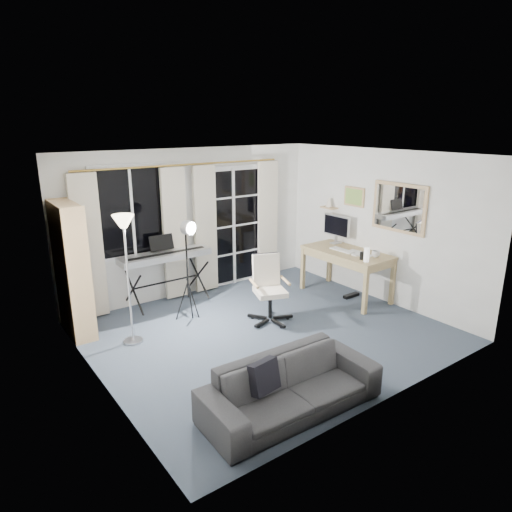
{
  "coord_description": "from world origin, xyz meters",
  "views": [
    {
      "loc": [
        -3.49,
        -4.55,
        2.8
      ],
      "look_at": [
        0.08,
        0.35,
        1.0
      ],
      "focal_mm": 32.0,
      "sensor_mm": 36.0,
      "label": 1
    }
  ],
  "objects": [
    {
      "name": "floor",
      "position": [
        0.0,
        0.0,
        -0.01
      ],
      "size": [
        4.5,
        4.0,
        0.02
      ],
      "primitive_type": "cube",
      "color": "#3B4557",
      "rests_on": "ground"
    },
    {
      "name": "monitor",
      "position": [
        2.08,
        0.77,
        1.07
      ],
      "size": [
        0.19,
        0.56,
        0.49
      ],
      "rotation": [
        0.0,
        0.0,
        0.02
      ],
      "color": "silver",
      "rests_on": "desk"
    },
    {
      "name": "keyboard_piano",
      "position": [
        -0.67,
        1.7,
        0.79
      ],
      "size": [
        1.44,
        0.7,
        1.04
      ],
      "rotation": [
        0.0,
        0.0,
        0.01
      ],
      "color": "black",
      "rests_on": "floor"
    },
    {
      "name": "wall_shelf",
      "position": [
        2.16,
        1.05,
        1.41
      ],
      "size": [
        0.16,
        0.3,
        0.18
      ],
      "color": "tan",
      "rests_on": "floor"
    },
    {
      "name": "framed_print",
      "position": [
        2.23,
        0.55,
        1.6
      ],
      "size": [
        0.03,
        0.42,
        0.32
      ],
      "color": "tan",
      "rests_on": "floor"
    },
    {
      "name": "curtains",
      "position": [
        -0.14,
        1.88,
        1.09
      ],
      "size": [
        3.6,
        0.07,
        2.13
      ],
      "color": "gold",
      "rests_on": "floor"
    },
    {
      "name": "bookshelf",
      "position": [
        -2.12,
        1.52,
        0.86
      ],
      "size": [
        0.3,
        0.85,
        1.81
      ],
      "rotation": [
        0.0,
        0.0,
        -0.02
      ],
      "color": "tan",
      "rests_on": "floor"
    },
    {
      "name": "french_door",
      "position": [
        0.75,
        1.97,
        1.03
      ],
      "size": [
        1.32,
        0.09,
        2.11
      ],
      "color": "white",
      "rests_on": "floor"
    },
    {
      "name": "window",
      "position": [
        -1.05,
        1.97,
        1.5
      ],
      "size": [
        1.2,
        0.08,
        1.4
      ],
      "color": "white",
      "rests_on": "floor"
    },
    {
      "name": "studio_light",
      "position": [
        -0.63,
        1.0,
        1.21
      ],
      "size": [
        0.34,
        0.34,
        1.51
      ],
      "rotation": [
        0.0,
        0.0,
        0.36
      ],
      "color": "black",
      "rests_on": "floor"
    },
    {
      "name": "desk",
      "position": [
        1.88,
        0.32,
        0.68
      ],
      "size": [
        0.75,
        1.47,
        0.78
      ],
      "rotation": [
        0.0,
        0.0,
        0.02
      ],
      "color": "#9D7D51",
      "rests_on": "floor"
    },
    {
      "name": "sofa",
      "position": [
        -0.88,
        -1.55,
        0.36
      ],
      "size": [
        1.87,
        0.6,
        0.72
      ],
      "rotation": [
        0.0,
        0.0,
        -0.03
      ],
      "color": "#27282A",
      "rests_on": "floor"
    },
    {
      "name": "mug",
      "position": [
        1.98,
        -0.18,
        0.84
      ],
      "size": [
        0.13,
        0.1,
        0.13
      ],
      "primitive_type": "imported",
      "rotation": [
        0.0,
        0.0,
        0.02
      ],
      "color": "silver",
      "rests_on": "desk"
    },
    {
      "name": "desk_clutter",
      "position": [
        1.82,
        0.08,
        0.61
      ],
      "size": [
        0.45,
        0.89,
        0.99
      ],
      "rotation": [
        0.0,
        0.0,
        0.02
      ],
      "color": "white",
      "rests_on": "desk"
    },
    {
      "name": "office_chair",
      "position": [
        0.3,
        0.36,
        0.57
      ],
      "size": [
        0.67,
        0.68,
        0.96
      ],
      "rotation": [
        0.0,
        0.0,
        -0.35
      ],
      "color": "black",
      "rests_on": "floor"
    },
    {
      "name": "wall_mirror",
      "position": [
        2.22,
        -0.35,
        1.55
      ],
      "size": [
        0.04,
        0.94,
        0.74
      ],
      "color": "tan",
      "rests_on": "floor"
    },
    {
      "name": "torchiere_lamp",
      "position": [
        -1.6,
        0.81,
        1.37
      ],
      "size": [
        0.29,
        0.29,
        1.71
      ],
      "rotation": [
        0.0,
        0.0,
        0.07
      ],
      "color": "#B2B2B7",
      "rests_on": "floor"
    }
  ]
}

